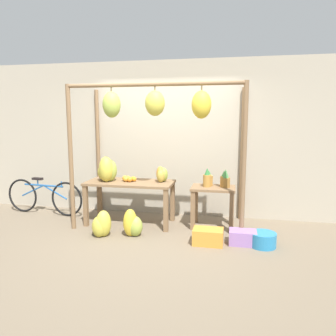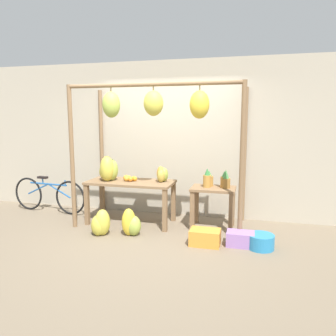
{
  "view_description": "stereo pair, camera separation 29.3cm",
  "coord_description": "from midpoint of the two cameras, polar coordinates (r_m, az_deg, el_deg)",
  "views": [
    {
      "loc": [
        1.2,
        -4.51,
        1.79
      ],
      "look_at": [
        0.15,
        0.65,
        0.98
      ],
      "focal_mm": 35.0,
      "sensor_mm": 36.0,
      "label": 1
    },
    {
      "loc": [
        1.48,
        -4.45,
        1.79
      ],
      "look_at": [
        0.15,
        0.65,
        0.98
      ],
      "focal_mm": 35.0,
      "sensor_mm": 36.0,
      "label": 2
    }
  ],
  "objects": [
    {
      "name": "papaya_pile",
      "position": [
        5.46,
        -2.67,
        -1.18
      ],
      "size": [
        0.25,
        0.28,
        0.26
      ],
      "color": "#93A33D",
      "rests_on": "display_table_main"
    },
    {
      "name": "display_table_main",
      "position": [
        5.57,
        -8.14,
        -3.5
      ],
      "size": [
        1.46,
        0.67,
        0.73
      ],
      "color": "brown",
      "rests_on": "ground_plane"
    },
    {
      "name": "pineapple_cluster",
      "position": [
        5.36,
        6.86,
        -1.98
      ],
      "size": [
        0.43,
        0.23,
        0.31
      ],
      "color": "#B27F38",
      "rests_on": "display_table_side"
    },
    {
      "name": "shop_wall_back",
      "position": [
        6.01,
        -1.4,
        5.06
      ],
      "size": [
        8.0,
        0.08,
        2.8
      ],
      "color": "#B2A893",
      "rests_on": "ground_plane"
    },
    {
      "name": "banana_pile_ground_right",
      "position": [
        5.08,
        -7.87,
        -9.71
      ],
      "size": [
        0.36,
        0.29,
        0.42
      ],
      "color": "#9EB247",
      "rests_on": "ground_plane"
    },
    {
      "name": "blue_bucket",
      "position": [
        4.83,
        14.53,
        -11.99
      ],
      "size": [
        0.36,
        0.36,
        0.2
      ],
      "color": "teal",
      "rests_on": "ground_plane"
    },
    {
      "name": "display_table_side",
      "position": [
        5.39,
        6.31,
        -5.16
      ],
      "size": [
        0.71,
        0.49,
        0.67
      ],
      "color": "brown",
      "rests_on": "ground_plane"
    },
    {
      "name": "banana_pile_on_table",
      "position": [
        5.64,
        -12.04,
        -0.44
      ],
      "size": [
        0.41,
        0.47,
        0.43
      ],
      "color": "#9EB247",
      "rests_on": "display_table_main"
    },
    {
      "name": "parked_bicycle",
      "position": [
        6.59,
        -21.99,
        -4.61
      ],
      "size": [
        1.61,
        0.19,
        0.68
      ],
      "color": "black",
      "rests_on": "ground_plane"
    },
    {
      "name": "orange_pile",
      "position": [
        5.56,
        -8.43,
        -1.89
      ],
      "size": [
        0.26,
        0.18,
        0.09
      ],
      "color": "orange",
      "rests_on": "display_table_main"
    },
    {
      "name": "fruit_crate_white",
      "position": [
        4.78,
        5.21,
        -11.81
      ],
      "size": [
        0.43,
        0.29,
        0.22
      ],
      "color": "orange",
      "rests_on": "ground_plane"
    },
    {
      "name": "ground_plane",
      "position": [
        5.01,
        -4.92,
        -12.2
      ],
      "size": [
        20.0,
        20.0,
        0.0
      ],
      "primitive_type": "plane",
      "color": "#756651"
    },
    {
      "name": "fruit_crate_purple",
      "position": [
        4.85,
        11.17,
        -11.78
      ],
      "size": [
        0.38,
        0.26,
        0.2
      ],
      "color": "#9970B7",
      "rests_on": "ground_plane"
    },
    {
      "name": "banana_pile_ground_left",
      "position": [
        5.19,
        -13.14,
        -9.66
      ],
      "size": [
        0.39,
        0.41,
        0.41
      ],
      "color": "gold",
      "rests_on": "ground_plane"
    },
    {
      "name": "stall_awning",
      "position": [
        5.04,
        -3.52,
        8.09
      ],
      "size": [
        2.74,
        1.23,
        2.3
      ],
      "color": "brown",
      "rests_on": "ground_plane"
    }
  ]
}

